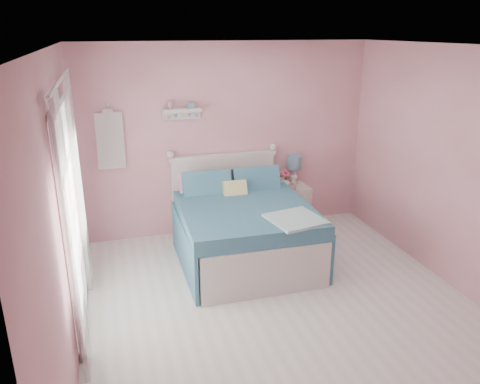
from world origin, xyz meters
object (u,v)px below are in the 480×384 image
bed (242,229)px  teacup (292,187)px  vase (285,182)px  table_lamp (294,164)px  nightstand (292,206)px

bed → teacup: (0.90, 0.58, 0.27)m
vase → teacup: (0.05, -0.15, -0.03)m
table_lamp → teacup: (-0.13, -0.27, -0.25)m
nightstand → table_lamp: 0.61m
teacup → nightstand: bearing=64.1°
nightstand → vase: 0.41m
nightstand → teacup: 0.40m
table_lamp → vase: bearing=-147.1°
bed → vase: (0.85, 0.73, 0.31)m
bed → nightstand: size_ratio=3.14×
nightstand → vase: vase is taller
vase → nightstand: bearing=3.9°
bed → vase: bed is taller
vase → table_lamp: bearing=32.9°
bed → teacup: bed is taller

